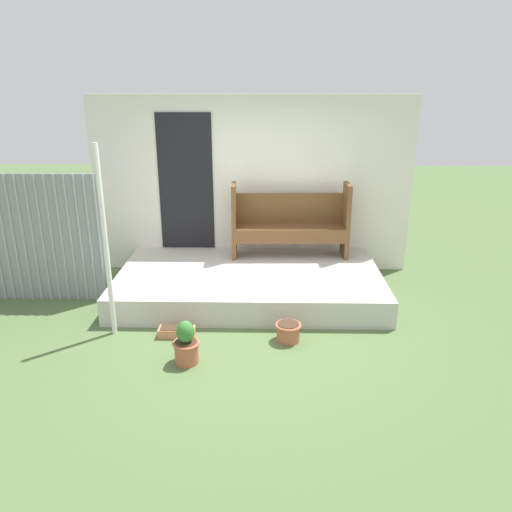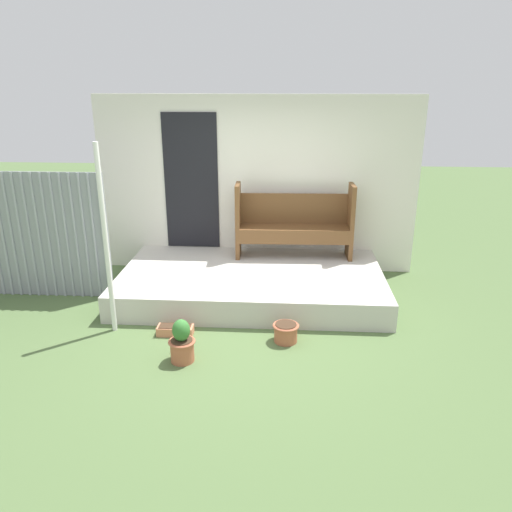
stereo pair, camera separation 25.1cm
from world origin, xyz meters
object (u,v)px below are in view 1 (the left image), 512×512
(support_post, at_px, (106,244))
(bench, at_px, (290,220))
(flower_pot_left, at_px, (186,345))
(flower_pot_middle, at_px, (288,331))
(planter_box_rect, at_px, (177,332))

(support_post, relative_size, bench, 1.30)
(flower_pot_left, bearing_deg, bench, 64.35)
(support_post, relative_size, flower_pot_left, 4.58)
(flower_pot_middle, height_order, planter_box_rect, flower_pot_middle)
(support_post, xyz_separation_m, flower_pot_left, (0.94, -0.63, -0.88))
(flower_pot_left, bearing_deg, support_post, 146.17)
(bench, height_order, flower_pot_middle, bench)
(planter_box_rect, bearing_deg, bench, 53.80)
(bench, bearing_deg, flower_pot_left, -117.32)
(bench, relative_size, flower_pot_middle, 5.60)
(support_post, height_order, bench, support_post)
(support_post, distance_m, flower_pot_left, 1.43)
(bench, distance_m, flower_pot_middle, 2.08)
(bench, bearing_deg, planter_box_rect, -127.87)
(bench, height_order, planter_box_rect, bench)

